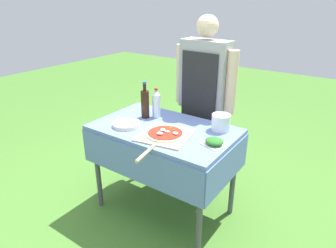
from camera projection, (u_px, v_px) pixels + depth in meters
name	position (u px, v px, depth m)	size (l,w,h in m)	color
ground_plane	(164.00, 208.00, 2.72)	(12.00, 12.00, 0.00)	#477A2D
prep_table	(164.00, 139.00, 2.45)	(1.16, 0.72, 0.80)	#607AB7
person_cook	(204.00, 92.00, 2.74)	(0.62, 0.22, 1.64)	#333D56
pizza_on_peel	(165.00, 135.00, 2.25)	(0.43, 0.65, 0.05)	#D1B27F
oil_bottle	(145.00, 103.00, 2.56)	(0.07, 0.07, 0.32)	black
water_bottle	(156.00, 104.00, 2.57)	(0.07, 0.07, 0.26)	silver
herb_container	(214.00, 142.00, 2.12)	(0.19, 0.18, 0.05)	silver
mixing_tub	(221.00, 122.00, 2.34)	(0.15, 0.15, 0.13)	silver
plate_stack	(127.00, 124.00, 2.43)	(0.23, 0.23, 0.03)	beige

